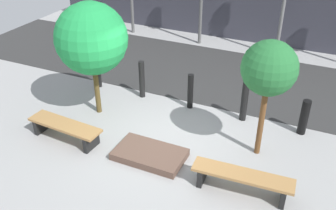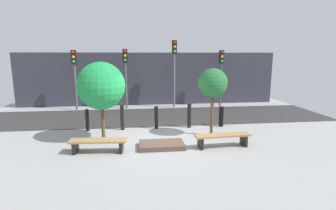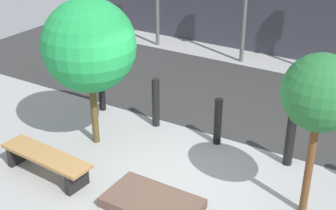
{
  "view_description": "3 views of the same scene",
  "coord_description": "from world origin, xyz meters",
  "px_view_note": "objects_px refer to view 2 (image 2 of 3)",
  "views": [
    {
      "loc": [
        3.09,
        -6.42,
        5.21
      ],
      "look_at": [
        0.42,
        -0.61,
        1.43
      ],
      "focal_mm": 40.0,
      "sensor_mm": 36.0,
      "label": 1
    },
    {
      "loc": [
        -0.81,
        -9.26,
        3.17
      ],
      "look_at": [
        0.27,
        -0.28,
        1.42
      ],
      "focal_mm": 28.0,
      "sensor_mm": 36.0,
      "label": 2
    },
    {
      "loc": [
        3.38,
        -5.71,
        4.82
      ],
      "look_at": [
        -0.17,
        0.12,
        1.48
      ],
      "focal_mm": 50.0,
      "sensor_mm": 36.0,
      "label": 3
    }
  ],
  "objects_px": {
    "bollard_right": "(189,116)",
    "bollard_far_right": "(221,117)",
    "bench_left": "(98,143)",
    "tree_behind_left_bench": "(101,86)",
    "bollard_center": "(156,118)",
    "traffic_light_mid_east": "(174,62)",
    "planter_bed": "(162,145)",
    "bollard_left": "(122,117)",
    "bench_right": "(223,138)",
    "tree_behind_right_bench": "(213,84)",
    "bollard_far_left": "(87,120)",
    "traffic_light_mid_west": "(125,68)",
    "traffic_light_west": "(74,69)",
    "traffic_light_east": "(221,68)"
  },
  "relations": [
    {
      "from": "traffic_light_mid_west",
      "to": "traffic_light_mid_east",
      "type": "relative_size",
      "value": 0.87
    },
    {
      "from": "bollard_left",
      "to": "traffic_light_mid_west",
      "type": "bearing_deg",
      "value": 89.8
    },
    {
      "from": "bollard_far_left",
      "to": "traffic_light_mid_east",
      "type": "height_order",
      "value": "traffic_light_mid_east"
    },
    {
      "from": "planter_bed",
      "to": "bollard_left",
      "type": "distance_m",
      "value": 2.83
    },
    {
      "from": "bollard_center",
      "to": "traffic_light_mid_west",
      "type": "relative_size",
      "value": 0.28
    },
    {
      "from": "traffic_light_west",
      "to": "bollard_left",
      "type": "bearing_deg",
      "value": -57.84
    },
    {
      "from": "planter_bed",
      "to": "traffic_light_mid_east",
      "type": "height_order",
      "value": "traffic_light_mid_east"
    },
    {
      "from": "bench_left",
      "to": "bench_right",
      "type": "distance_m",
      "value": 4.21
    },
    {
      "from": "tree_behind_left_bench",
      "to": "bollard_far_left",
      "type": "height_order",
      "value": "tree_behind_left_bench"
    },
    {
      "from": "tree_behind_right_bench",
      "to": "traffic_light_mid_west",
      "type": "height_order",
      "value": "traffic_light_mid_west"
    },
    {
      "from": "tree_behind_left_bench",
      "to": "bench_right",
      "type": "bearing_deg",
      "value": -18.04
    },
    {
      "from": "bench_right",
      "to": "planter_bed",
      "type": "relative_size",
      "value": 1.28
    },
    {
      "from": "bollard_left",
      "to": "traffic_light_west",
      "type": "relative_size",
      "value": 0.31
    },
    {
      "from": "bollard_center",
      "to": "traffic_light_mid_east",
      "type": "relative_size",
      "value": 0.24
    },
    {
      "from": "bollard_far_right",
      "to": "traffic_light_mid_west",
      "type": "xyz_separation_m",
      "value": [
        -4.34,
        4.54,
        1.97
      ]
    },
    {
      "from": "bollard_far_left",
      "to": "traffic_light_west",
      "type": "bearing_deg",
      "value": 107.18
    },
    {
      "from": "tree_behind_right_bench",
      "to": "bollard_center",
      "type": "xyz_separation_m",
      "value": [
        -2.11,
        1.21,
        -1.58
      ]
    },
    {
      "from": "bench_right",
      "to": "traffic_light_west",
      "type": "relative_size",
      "value": 0.58
    },
    {
      "from": "planter_bed",
      "to": "bollard_center",
      "type": "height_order",
      "value": "bollard_center"
    },
    {
      "from": "planter_bed",
      "to": "traffic_light_west",
      "type": "xyz_separation_m",
      "value": [
        -4.31,
        6.92,
        2.28
      ]
    },
    {
      "from": "traffic_light_mid_west",
      "to": "bench_right",
      "type": "bearing_deg",
      "value": -63.56
    },
    {
      "from": "bollard_left",
      "to": "bollard_far_right",
      "type": "relative_size",
      "value": 1.2
    },
    {
      "from": "bench_right",
      "to": "bollard_right",
      "type": "distance_m",
      "value": 2.67
    },
    {
      "from": "bollard_center",
      "to": "traffic_light_mid_east",
      "type": "bearing_deg",
      "value": 72.46
    },
    {
      "from": "bollard_right",
      "to": "traffic_light_mid_east",
      "type": "height_order",
      "value": "traffic_light_mid_east"
    },
    {
      "from": "bench_left",
      "to": "tree_behind_right_bench",
      "type": "distance_m",
      "value": 4.77
    },
    {
      "from": "tree_behind_left_bench",
      "to": "traffic_light_east",
      "type": "height_order",
      "value": "traffic_light_east"
    },
    {
      "from": "tree_behind_left_bench",
      "to": "bollard_far_left",
      "type": "distance_m",
      "value": 2.14
    },
    {
      "from": "bollard_far_left",
      "to": "bollard_far_right",
      "type": "relative_size",
      "value": 1.03
    },
    {
      "from": "bollard_center",
      "to": "bollard_far_right",
      "type": "bearing_deg",
      "value": 0.0
    },
    {
      "from": "bench_left",
      "to": "bollard_center",
      "type": "bearing_deg",
      "value": 54.3
    },
    {
      "from": "traffic_light_mid_west",
      "to": "planter_bed",
      "type": "bearing_deg",
      "value": -78.28
    },
    {
      "from": "bollard_far_left",
      "to": "traffic_light_mid_west",
      "type": "height_order",
      "value": "traffic_light_mid_west"
    },
    {
      "from": "planter_bed",
      "to": "traffic_light_mid_west",
      "type": "distance_m",
      "value": 7.45
    },
    {
      "from": "bollard_left",
      "to": "traffic_light_east",
      "type": "height_order",
      "value": "traffic_light_east"
    },
    {
      "from": "bench_right",
      "to": "traffic_light_mid_west",
      "type": "distance_m",
      "value": 8.23
    },
    {
      "from": "bollard_right",
      "to": "tree_behind_right_bench",
      "type": "bearing_deg",
      "value": -61.53
    },
    {
      "from": "tree_behind_left_bench",
      "to": "bollard_left",
      "type": "relative_size",
      "value": 2.72
    },
    {
      "from": "planter_bed",
      "to": "traffic_light_east",
      "type": "distance_m",
      "value": 8.47
    },
    {
      "from": "bench_right",
      "to": "bollard_center",
      "type": "distance_m",
      "value": 3.34
    },
    {
      "from": "bench_left",
      "to": "tree_behind_right_bench",
      "type": "bearing_deg",
      "value": 21.57
    },
    {
      "from": "tree_behind_left_bench",
      "to": "bollard_far_left",
      "type": "xyz_separation_m",
      "value": [
        -0.8,
        1.21,
        -1.57
      ]
    },
    {
      "from": "bench_left",
      "to": "tree_behind_left_bench",
      "type": "bearing_deg",
      "value": 93.53
    },
    {
      "from": "bollard_far_left",
      "to": "traffic_light_mid_east",
      "type": "bearing_deg",
      "value": 46.32
    },
    {
      "from": "traffic_light_west",
      "to": "bollard_center",
      "type": "bearing_deg",
      "value": -46.52
    },
    {
      "from": "bench_right",
      "to": "tree_behind_right_bench",
      "type": "height_order",
      "value": "tree_behind_right_bench"
    },
    {
      "from": "tree_behind_left_bench",
      "to": "traffic_light_west",
      "type": "distance_m",
      "value": 6.17
    },
    {
      "from": "planter_bed",
      "to": "traffic_light_west",
      "type": "distance_m",
      "value": 8.47
    },
    {
      "from": "bench_left",
      "to": "bollard_center",
      "type": "height_order",
      "value": "bollard_center"
    },
    {
      "from": "bollard_right",
      "to": "bollard_far_right",
      "type": "distance_m",
      "value": 1.45
    }
  ]
}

